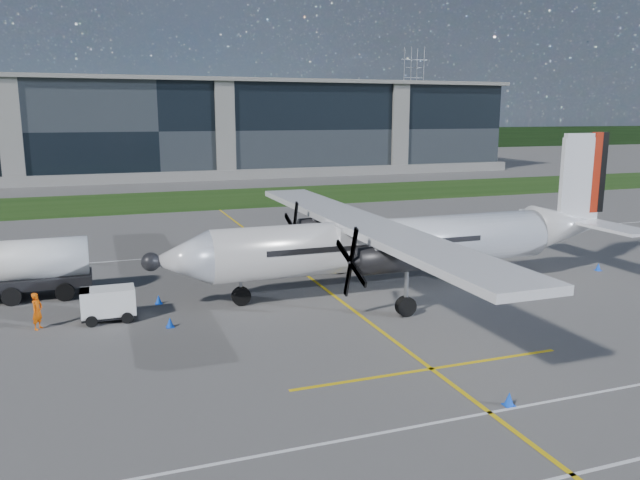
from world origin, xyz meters
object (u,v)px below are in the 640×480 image
baggage_tug (108,304)px  safety_cone_fwd (124,311)px  ground_crew_person (37,308)px  pylon_east (413,98)px  safety_cone_tail (598,267)px  safety_cone_nose_stbd (159,299)px  safety_cone_nose_port (170,322)px  turboprop_aircraft (404,213)px  safety_cone_portwing (509,399)px

baggage_tug → safety_cone_fwd: bearing=34.8°
ground_crew_person → safety_cone_fwd: bearing=-49.8°
pylon_east → safety_cone_tail: size_ratio=60.00×
baggage_tug → safety_cone_fwd: size_ratio=5.49×
ground_crew_person → safety_cone_fwd: 4.08m
baggage_tug → safety_cone_nose_stbd: baggage_tug is taller
pylon_east → safety_cone_tail: bearing=-113.6°
ground_crew_person → safety_cone_nose_port: (5.95, -1.88, -0.78)m
turboprop_aircraft → safety_cone_nose_port: turboprop_aircraft is taller
turboprop_aircraft → safety_cone_tail: size_ratio=59.78×
ground_crew_person → safety_cone_nose_stbd: 6.26m
turboprop_aircraft → safety_cone_tail: bearing=-1.9°
safety_cone_fwd → safety_cone_tail: bearing=-1.5°
pylon_east → safety_cone_portwing: (-81.04, -159.76, -14.75)m
safety_cone_nose_stbd → safety_cone_portwing: (10.44, -16.52, 0.00)m
ground_crew_person → safety_cone_tail: (33.71, -0.08, -0.78)m
turboprop_aircraft → ground_crew_person: bearing=-178.8°
safety_cone_nose_stbd → safety_cone_tail: bearing=-4.7°
safety_cone_nose_port → safety_cone_tail: 27.82m
safety_cone_nose_port → baggage_tug: bearing=142.9°
safety_cone_fwd → safety_cone_nose_port: 3.26m
safety_cone_nose_stbd → turboprop_aircraft: bearing=-7.4°
baggage_tug → ground_crew_person: ground_crew_person is taller
ground_crew_person → safety_cone_fwd: ground_crew_person is taller
safety_cone_tail → safety_cone_nose_stbd: 27.99m
turboprop_aircraft → baggage_tug: bearing=-179.3°
pylon_east → safety_cone_nose_port: 173.96m
turboprop_aircraft → safety_cone_nose_stbd: bearing=172.6°
turboprop_aircraft → ground_crew_person: turboprop_aircraft is taller
safety_cone_fwd → safety_cone_tail: (29.76, -0.77, 0.00)m
safety_cone_nose_port → safety_cone_portwing: (10.30, -12.45, 0.00)m
turboprop_aircraft → safety_cone_portwing: 15.68m
safety_cone_nose_port → safety_cone_nose_stbd: (-0.14, 4.07, 0.00)m
safety_cone_fwd → safety_cone_nose_port: bearing=-52.1°
ground_crew_person → safety_cone_tail: size_ratio=4.11×
safety_cone_fwd → safety_cone_portwing: size_ratio=1.00×
safety_cone_tail → safety_cone_portwing: same height
safety_cone_fwd → safety_cone_nose_port: (2.00, -2.57, 0.00)m
turboprop_aircraft → baggage_tug: size_ratio=10.89×
pylon_east → safety_cone_nose_port: size_ratio=60.00×
safety_cone_fwd → pylon_east: bearing=57.2°
ground_crew_person → safety_cone_fwd: size_ratio=4.11×
safety_cone_nose_stbd → pylon_east: bearing=57.4°
ground_crew_person → safety_cone_portwing: ground_crew_person is taller
pylon_east → safety_cone_tail: 159.48m
turboprop_aircraft → safety_cone_fwd: bearing=178.9°
pylon_east → safety_cone_portwing: 179.74m
turboprop_aircraft → safety_cone_nose_port: (-13.62, -2.28, -4.23)m
turboprop_aircraft → safety_cone_nose_port: bearing=-170.5°
safety_cone_fwd → safety_cone_nose_stbd: size_ratio=1.00×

